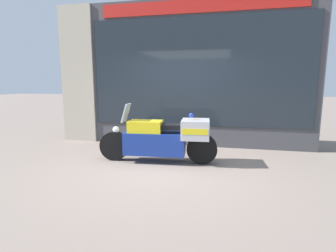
# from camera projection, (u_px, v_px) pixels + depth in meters

# --- Properties ---
(ground_plane) EXTENTS (60.00, 60.00, 0.00)m
(ground_plane) POSITION_uv_depth(u_px,v_px,m) (163.00, 166.00, 5.22)
(ground_plane) COLOR gray
(shop_building) EXTENTS (6.72, 0.55, 3.70)m
(shop_building) POSITION_uv_depth(u_px,v_px,m) (164.00, 75.00, 6.94)
(shop_building) COLOR #424247
(shop_building) RESTS_ON ground
(window_display) EXTENTS (5.30, 0.30, 1.92)m
(window_display) POSITION_uv_depth(u_px,v_px,m) (196.00, 127.00, 7.01)
(window_display) COLOR slate
(window_display) RESTS_ON ground
(paramedic_motorcycle) EXTENTS (2.48, 0.67, 1.22)m
(paramedic_motorcycle) POSITION_uv_depth(u_px,v_px,m) (164.00, 138.00, 5.40)
(paramedic_motorcycle) COLOR black
(paramedic_motorcycle) RESTS_ON ground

